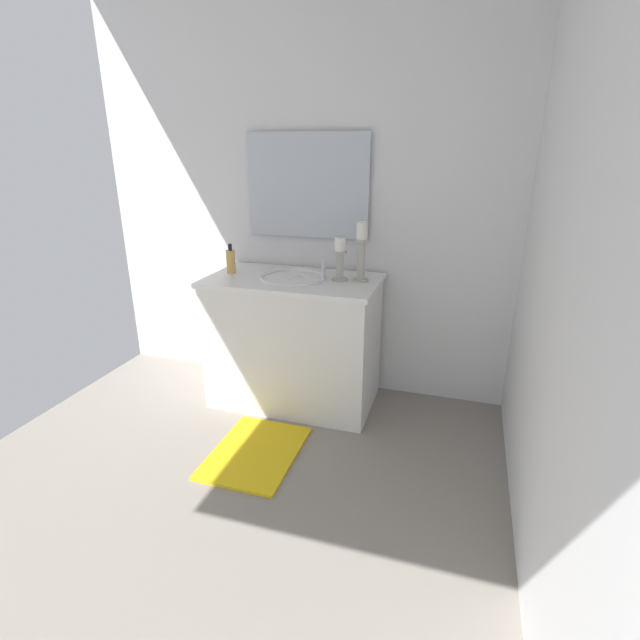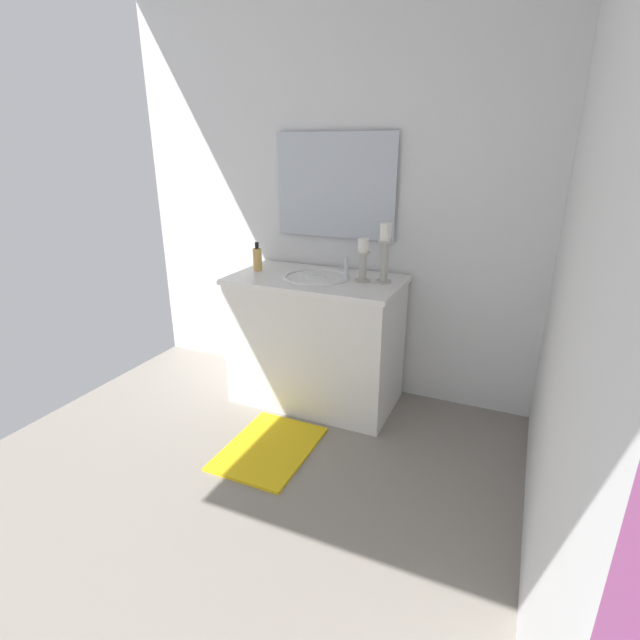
% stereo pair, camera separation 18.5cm
% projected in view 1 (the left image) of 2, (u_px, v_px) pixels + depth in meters
% --- Properties ---
extents(floor, '(3.08, 2.73, 0.02)m').
position_uv_depth(floor, '(185.00, 532.00, 2.04)').
color(floor, gray).
rests_on(floor, ground).
extents(wall_back, '(3.08, 0.04, 2.45)m').
position_uv_depth(wall_back, '(597.00, 279.00, 1.24)').
color(wall_back, white).
rests_on(wall_back, ground).
extents(wall_left, '(0.04, 2.73, 2.45)m').
position_uv_depth(wall_left, '(300.00, 202.00, 3.00)').
color(wall_left, white).
rests_on(wall_left, ground).
extents(vanity_cabinet, '(0.58, 1.04, 0.81)m').
position_uv_depth(vanity_cabinet, '(294.00, 341.00, 2.97)').
color(vanity_cabinet, white).
rests_on(vanity_cabinet, ground).
extents(sink_basin, '(0.40, 0.40, 0.24)m').
position_uv_depth(sink_basin, '(293.00, 284.00, 2.84)').
color(sink_basin, white).
rests_on(sink_basin, vanity_cabinet).
extents(mirror, '(0.02, 0.78, 0.62)m').
position_uv_depth(mirror, '(307.00, 186.00, 2.91)').
color(mirror, silver).
extents(candle_holder_tall, '(0.09, 0.09, 0.34)m').
position_uv_depth(candle_holder_tall, '(361.00, 250.00, 2.71)').
color(candle_holder_tall, '#B7B2A5').
rests_on(candle_holder_tall, vanity_cabinet).
extents(candle_holder_short, '(0.09, 0.09, 0.25)m').
position_uv_depth(candle_holder_short, '(340.00, 258.00, 2.74)').
color(candle_holder_short, '#B7B2A5').
rests_on(candle_holder_short, vanity_cabinet).
extents(soap_bottle, '(0.06, 0.06, 0.18)m').
position_uv_depth(soap_bottle, '(231.00, 261.00, 2.93)').
color(soap_bottle, '#E5B259').
rests_on(soap_bottle, vanity_cabinet).
extents(bath_mat, '(0.60, 0.44, 0.02)m').
position_uv_depth(bath_mat, '(255.00, 452.00, 2.55)').
color(bath_mat, yellow).
rests_on(bath_mat, ground).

